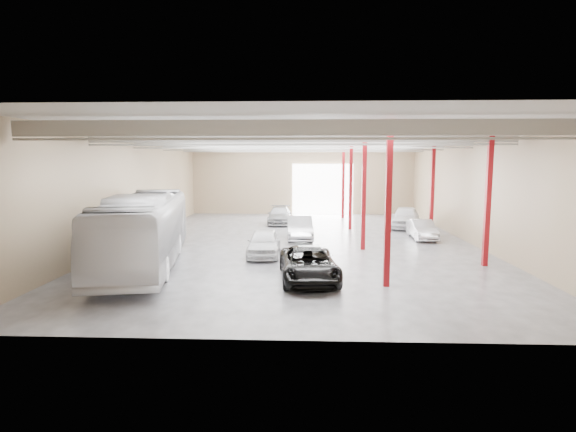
# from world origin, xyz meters

# --- Properties ---
(depot_shell) EXTENTS (22.12, 32.12, 7.06)m
(depot_shell) POSITION_xyz_m (0.13, 0.48, 4.98)
(depot_shell) COLOR #47474C
(depot_shell) RESTS_ON ground
(coach_bus) EXTENTS (5.45, 13.50, 3.67)m
(coach_bus) POSITION_xyz_m (-7.88, -6.53, 1.83)
(coach_bus) COLOR silver
(coach_bus) RESTS_ON ground
(black_sedan) EXTENTS (2.94, 5.51, 1.47)m
(black_sedan) POSITION_xyz_m (0.49, -9.23, 0.74)
(black_sedan) COLOR black
(black_sedan) RESTS_ON ground
(car_row_a) EXTENTS (1.87, 4.45, 1.50)m
(car_row_a) POSITION_xyz_m (-2.00, -4.03, 0.75)
(car_row_a) COLOR silver
(car_row_a) RESTS_ON ground
(car_row_b) EXTENTS (1.95, 4.86, 1.57)m
(car_row_b) POSITION_xyz_m (-0.08, 1.50, 0.79)
(car_row_b) COLOR #B6B6BB
(car_row_b) RESTS_ON ground
(car_row_c) EXTENTS (2.06, 4.87, 1.40)m
(car_row_c) POSITION_xyz_m (-1.88, 9.00, 0.70)
(car_row_c) COLOR gray
(car_row_c) RESTS_ON ground
(car_right_near) EXTENTS (1.44, 4.03, 1.32)m
(car_right_near) POSITION_xyz_m (8.30, 1.81, 0.66)
(car_right_near) COLOR silver
(car_right_near) RESTS_ON ground
(car_right_far) EXTENTS (3.35, 5.37, 1.71)m
(car_right_far) POSITION_xyz_m (8.30, 7.01, 0.85)
(car_right_far) COLOR white
(car_right_far) RESTS_ON ground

